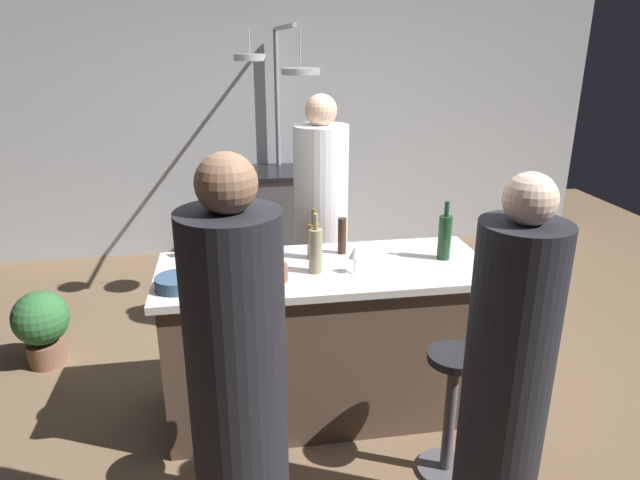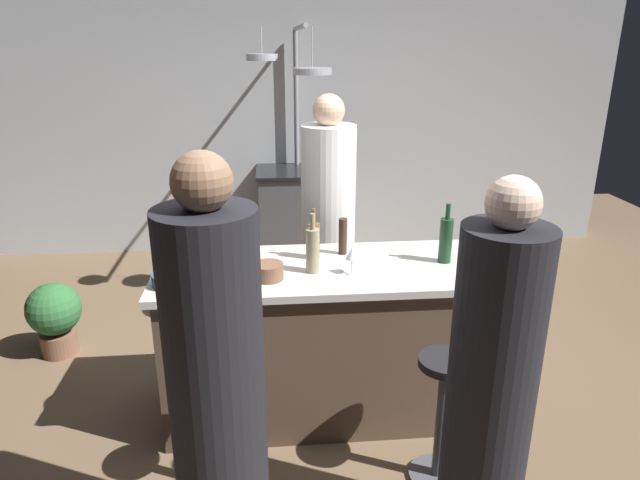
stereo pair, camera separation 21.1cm
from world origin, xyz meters
TOP-DOWN VIEW (x-y plane):
  - ground_plane at (0.00, 0.00)m, footprint 9.00×9.00m
  - back_wall at (0.00, 2.85)m, footprint 6.40×0.16m
  - kitchen_island at (0.00, 0.00)m, footprint 1.80×0.72m
  - stove_range at (0.00, 2.45)m, footprint 0.80×0.64m
  - chef at (0.12, 0.84)m, footprint 0.37×0.37m
  - bar_stool_left at (-0.48, -0.62)m, footprint 0.28×0.28m
  - guest_left at (-0.49, -0.98)m, footprint 0.36×0.36m
  - bar_stool_right at (0.52, -0.62)m, footprint 0.28×0.28m
  - guest_right at (0.57, -1.00)m, footprint 0.34×0.34m
  - overhead_pot_rack at (-0.04, 1.91)m, footprint 0.60×1.56m
  - potted_plant at (-1.76, 0.77)m, footprint 0.36×0.36m
  - pepper_mill at (0.13, 0.19)m, footprint 0.05×0.05m
  - wine_bottle_green at (0.68, 0.01)m, footprint 0.07×0.07m
  - wine_bottle_amber at (-0.04, 0.13)m, footprint 0.07×0.07m
  - wine_bottle_white at (-0.06, -0.07)m, footprint 0.07×0.07m
  - wine_glass_near_right_guest at (-0.55, 0.10)m, footprint 0.07×0.07m
  - wine_glass_near_left_guest at (0.14, -0.11)m, footprint 0.07×0.07m
  - wine_glass_by_chef at (-0.75, 0.27)m, footprint 0.07×0.07m
  - mixing_bowl_blue at (-0.77, -0.16)m, footprint 0.21×0.21m
  - mixing_bowl_wooden at (-0.29, -0.14)m, footprint 0.16×0.16m

SIDE VIEW (x-z plane):
  - ground_plane at x=0.00m, z-range 0.00..0.00m
  - potted_plant at x=-1.76m, z-range 0.04..0.56m
  - bar_stool_left at x=-0.48m, z-range 0.04..0.72m
  - bar_stool_right at x=0.52m, z-range 0.04..0.72m
  - stove_range at x=0.00m, z-range 0.00..0.89m
  - kitchen_island at x=0.00m, z-range 0.00..0.90m
  - guest_right at x=0.57m, z-range -0.06..1.57m
  - guest_left at x=-0.49m, z-range -0.06..1.66m
  - chef at x=0.12m, z-range -0.06..1.67m
  - mixing_bowl_blue at x=-0.77m, z-range 0.90..0.96m
  - mixing_bowl_wooden at x=-0.29m, z-range 0.90..0.98m
  - pepper_mill at x=0.13m, z-range 0.90..1.11m
  - wine_glass_near_right_guest at x=-0.55m, z-range 0.93..1.08m
  - wine_glass_near_left_guest at x=0.14m, z-range 0.93..1.08m
  - wine_glass_by_chef at x=-0.75m, z-range 0.93..1.08m
  - wine_bottle_amber at x=-0.04m, z-range 0.86..1.15m
  - wine_bottle_white at x=-0.06m, z-range 0.86..1.19m
  - wine_bottle_green at x=0.68m, z-range 0.86..1.20m
  - back_wall at x=0.00m, z-range 0.00..2.60m
  - overhead_pot_rack at x=-0.04m, z-range 0.56..2.73m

